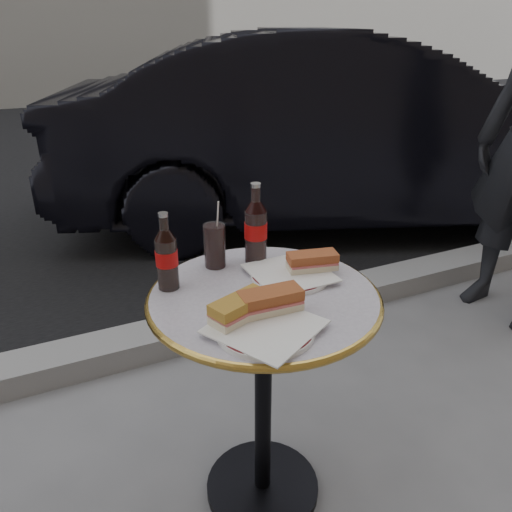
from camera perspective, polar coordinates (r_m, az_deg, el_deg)
name	(u,v)px	position (r m, az deg, el deg)	size (l,w,h in m)	color
ground	(262,489)	(1.80, 0.74, -25.09)	(80.00, 80.00, 0.00)	slate
asphalt_road	(76,155)	(6.21, -19.87, 10.85)	(40.00, 8.00, 0.00)	black
curb	(180,334)	(2.40, -8.63, -8.85)	(40.00, 0.20, 0.12)	gray
bistro_table	(263,402)	(1.53, 0.82, -16.30)	(0.62, 0.62, 0.73)	#BAB2C4
plate_left	(265,329)	(1.16, 1.05, -8.39)	(0.23, 0.23, 0.01)	white
plate_right	(290,275)	(1.40, 3.89, -2.20)	(0.22, 0.22, 0.01)	white
sandwich_left_a	(240,309)	(1.18, -1.87, -6.09)	(0.15, 0.07, 0.05)	#AB7A2B
sandwich_left_b	(270,302)	(1.20, 1.65, -5.28)	(0.15, 0.07, 0.05)	#9D4E27
sandwich_right	(312,262)	(1.41, 6.44, -0.72)	(0.14, 0.07, 0.05)	#9D4B27
cola_bottle_left	(166,251)	(1.32, -10.24, 0.54)	(0.06, 0.06, 0.21)	black
cola_bottle_right	(256,223)	(1.44, -0.03, 3.74)	(0.07, 0.07, 0.24)	black
cola_glass	(215,246)	(1.44, -4.74, 1.20)	(0.06, 0.06, 0.13)	black
parked_car	(348,131)	(3.77, 10.50, 13.91)	(4.09, 1.42, 1.34)	black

